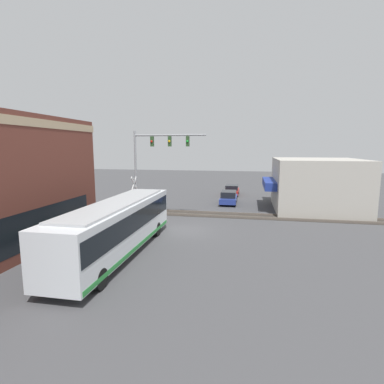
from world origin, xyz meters
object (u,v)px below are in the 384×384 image
at_px(pedestrian_at_crossing, 147,208).
at_px(crossing_signal, 134,192).
at_px(city_bus, 118,225).
at_px(parked_car_red, 232,190).
at_px(parked_car_blue, 229,198).

bearing_deg(pedestrian_at_crossing, crossing_signal, 77.43).
bearing_deg(city_bus, parked_car_red, -12.65).
xyz_separation_m(city_bus, pedestrian_at_crossing, (9.22, 1.39, -0.85)).
distance_m(city_bus, parked_car_red, 24.68).
xyz_separation_m(city_bus, parked_car_blue, (17.62, -5.40, -1.09)).
bearing_deg(parked_car_red, city_bus, 167.35).
relative_size(crossing_signal, pedestrian_at_crossing, 2.11).
bearing_deg(pedestrian_at_crossing, city_bus, -171.43).
xyz_separation_m(city_bus, parked_car_red, (24.05, -5.40, -1.13)).
bearing_deg(parked_car_red, parked_car_blue, 180.00).
distance_m(crossing_signal, parked_car_red, 16.72).
bearing_deg(city_bus, pedestrian_at_crossing, 8.57).
relative_size(crossing_signal, parked_car_blue, 0.86).
distance_m(parked_car_blue, parked_car_red, 6.43).
distance_m(city_bus, pedestrian_at_crossing, 9.37).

